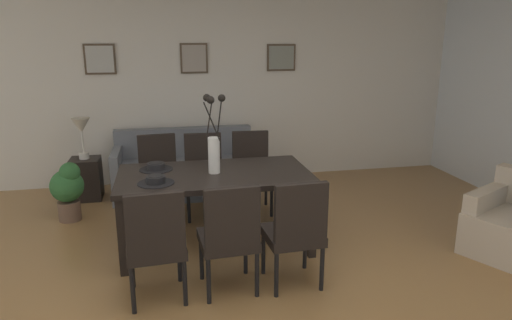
{
  "coord_description": "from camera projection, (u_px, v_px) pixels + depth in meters",
  "views": [
    {
      "loc": [
        -0.55,
        -3.14,
        1.98
      ],
      "look_at": [
        0.34,
        1.18,
        0.8
      ],
      "focal_mm": 32.19,
      "sensor_mm": 36.0,
      "label": 1
    }
  ],
  "objects": [
    {
      "name": "table_lamp",
      "position": [
        81.0,
        129.0,
        5.58
      ],
      "size": [
        0.22,
        0.22,
        0.51
      ],
      "color": "beige",
      "rests_on": "side_table"
    },
    {
      "name": "back_wall_panel",
      "position": [
        202.0,
        88.0,
        6.32
      ],
      "size": [
        9.0,
        0.1,
        2.6
      ],
      "primitive_type": "cube",
      "color": "silver",
      "rests_on": "ground"
    },
    {
      "name": "sofa",
      "position": [
        186.0,
        171.0,
        6.01
      ],
      "size": [
        1.81,
        0.84,
        0.8
      ],
      "color": "slate",
      "rests_on": "ground"
    },
    {
      "name": "centerpiece_vase",
      "position": [
        214.0,
        143.0,
        4.26
      ],
      "size": [
        0.21,
        0.23,
        0.73
      ],
      "color": "white",
      "rests_on": "dining_table"
    },
    {
      "name": "dining_chair_far_left",
      "position": [
        230.0,
        233.0,
        3.55
      ],
      "size": [
        0.46,
        0.46,
        0.92
      ],
      "color": "black",
      "rests_on": "ground"
    },
    {
      "name": "dining_chair_mid_left",
      "position": [
        296.0,
        228.0,
        3.64
      ],
      "size": [
        0.46,
        0.46,
        0.92
      ],
      "color": "black",
      "rests_on": "ground"
    },
    {
      "name": "dining_chair_near_right",
      "position": [
        159.0,
        172.0,
        5.15
      ],
      "size": [
        0.47,
        0.47,
        0.92
      ],
      "color": "black",
      "rests_on": "ground"
    },
    {
      "name": "framed_picture_left",
      "position": [
        100.0,
        59.0,
        5.9
      ],
      "size": [
        0.39,
        0.03,
        0.39
      ],
      "color": "#473828"
    },
    {
      "name": "dining_table",
      "position": [
        215.0,
        180.0,
        4.35
      ],
      "size": [
        1.8,
        0.98,
        0.74
      ],
      "color": "black",
      "rests_on": "ground"
    },
    {
      "name": "ground_plane",
      "position": [
        244.0,
        299.0,
        3.59
      ],
      "size": [
        9.0,
        9.0,
        0.0
      ],
      "primitive_type": "plane",
      "color": "olive"
    },
    {
      "name": "potted_plant",
      "position": [
        68.0,
        188.0,
        5.03
      ],
      "size": [
        0.36,
        0.36,
        0.67
      ],
      "color": "brown",
      "rests_on": "ground"
    },
    {
      "name": "side_table",
      "position": [
        86.0,
        179.0,
        5.75
      ],
      "size": [
        0.36,
        0.36,
        0.52
      ],
      "primitive_type": "cube",
      "color": "black",
      "rests_on": "ground"
    },
    {
      "name": "framed_picture_right",
      "position": [
        281.0,
        58.0,
        6.37
      ],
      "size": [
        0.4,
        0.03,
        0.37
      ],
      "color": "#473828"
    },
    {
      "name": "dining_chair_near_left",
      "position": [
        156.0,
        241.0,
        3.42
      ],
      "size": [
        0.47,
        0.47,
        0.92
      ],
      "color": "black",
      "rests_on": "ground"
    },
    {
      "name": "dining_chair_far_right",
      "position": [
        204.0,
        171.0,
        5.21
      ],
      "size": [
        0.45,
        0.45,
        0.92
      ],
      "color": "black",
      "rests_on": "ground"
    },
    {
      "name": "placemat_near_right",
      "position": [
        156.0,
        169.0,
        4.43
      ],
      "size": [
        0.32,
        0.32,
        0.01
      ],
      "primitive_type": "cylinder",
      "color": "black",
      "rests_on": "dining_table"
    },
    {
      "name": "bowl_near_left",
      "position": [
        156.0,
        179.0,
        4.0
      ],
      "size": [
        0.17,
        0.17,
        0.07
      ],
      "color": "black",
      "rests_on": "dining_table"
    },
    {
      "name": "dining_chair_mid_right",
      "position": [
        252.0,
        168.0,
        5.32
      ],
      "size": [
        0.46,
        0.46,
        0.92
      ],
      "color": "black",
      "rests_on": "ground"
    },
    {
      "name": "placemat_near_left",
      "position": [
        156.0,
        183.0,
        4.01
      ],
      "size": [
        0.32,
        0.32,
        0.01
      ],
      "primitive_type": "cylinder",
      "color": "black",
      "rests_on": "dining_table"
    },
    {
      "name": "framed_picture_center",
      "position": [
        194.0,
        58.0,
        6.13
      ],
      "size": [
        0.37,
        0.03,
        0.4
      ],
      "color": "#473828"
    },
    {
      "name": "bowl_near_right",
      "position": [
        156.0,
        166.0,
        4.42
      ],
      "size": [
        0.17,
        0.17,
        0.07
      ],
      "color": "black",
      "rests_on": "dining_table"
    }
  ]
}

